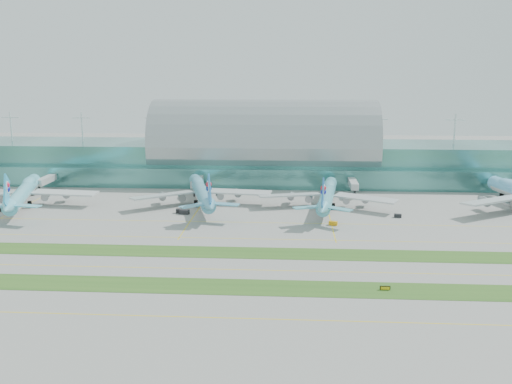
# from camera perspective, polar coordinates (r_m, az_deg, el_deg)

# --- Properties ---
(ground) EXTENTS (700.00, 700.00, 0.00)m
(ground) POSITION_cam_1_polar(r_m,az_deg,el_deg) (185.34, -1.06, -6.30)
(ground) COLOR gray
(ground) RESTS_ON ground
(terminal) EXTENTS (340.00, 69.10, 36.00)m
(terminal) POSITION_cam_1_polar(r_m,az_deg,el_deg) (307.59, 0.85, 3.84)
(terminal) COLOR #3D7A75
(terminal) RESTS_ON ground
(grass_strip_near) EXTENTS (420.00, 12.00, 0.08)m
(grass_strip_near) POSITION_cam_1_polar(r_m,az_deg,el_deg) (159.11, -1.87, -9.47)
(grass_strip_near) COLOR #2D591E
(grass_strip_near) RESTS_ON ground
(grass_strip_far) EXTENTS (420.00, 12.00, 0.08)m
(grass_strip_far) POSITION_cam_1_polar(r_m,az_deg,el_deg) (187.22, -1.01, -6.10)
(grass_strip_far) COLOR #2D591E
(grass_strip_far) RESTS_ON ground
(taxiline_a) EXTENTS (420.00, 0.35, 0.01)m
(taxiline_a) POSITION_cam_1_polar(r_m,az_deg,el_deg) (140.82, -2.65, -12.47)
(taxiline_a) COLOR yellow
(taxiline_a) RESTS_ON ground
(taxiline_b) EXTENTS (420.00, 0.35, 0.01)m
(taxiline_b) POSITION_cam_1_polar(r_m,az_deg,el_deg) (172.16, -1.43, -7.77)
(taxiline_b) COLOR yellow
(taxiline_b) RESTS_ON ground
(taxiline_c) EXTENTS (420.00, 0.35, 0.01)m
(taxiline_c) POSITION_cam_1_polar(r_m,az_deg,el_deg) (202.44, -0.65, -4.69)
(taxiline_c) COLOR yellow
(taxiline_c) RESTS_ON ground
(taxiline_d) EXTENTS (420.00, 0.35, 0.01)m
(taxiline_d) POSITION_cam_1_polar(r_m,az_deg,el_deg) (223.54, -0.24, -3.06)
(taxiline_d) COLOR yellow
(taxiline_d) RESTS_ON ground
(airliner_a) EXTENTS (62.55, 72.39, 20.31)m
(airliner_a) POSITION_cam_1_polar(r_m,az_deg,el_deg) (269.26, -22.25, 0.01)
(airliner_a) COLOR #63C4DA
(airliner_a) RESTS_ON ground
(airliner_b) EXTENTS (60.52, 69.93, 19.55)m
(airliner_b) POSITION_cam_1_polar(r_m,az_deg,el_deg) (253.29, -5.51, 0.10)
(airliner_b) COLOR #5AA9C7
(airliner_b) RESTS_ON ground
(airliner_c) EXTENTS (59.83, 68.35, 18.82)m
(airliner_c) POSITION_cam_1_polar(r_m,az_deg,el_deg) (248.99, 7.16, -0.20)
(airliner_c) COLOR #5DBACD
(airliner_c) RESTS_ON ground
(gse_c) EXTENTS (3.72, 2.61, 1.75)m
(gse_c) POSITION_cam_1_polar(r_m,az_deg,el_deg) (240.06, -7.59, -1.89)
(gse_c) COLOR black
(gse_c) RESTS_ON ground
(gse_d) EXTENTS (4.29, 2.89, 1.83)m
(gse_d) POSITION_cam_1_polar(r_m,az_deg,el_deg) (238.08, -7.18, -1.99)
(gse_d) COLOR black
(gse_d) RESTS_ON ground
(gse_e) EXTENTS (3.55, 2.31, 1.53)m
(gse_e) POSITION_cam_1_polar(r_m,az_deg,el_deg) (221.52, 7.72, -3.11)
(gse_e) COLOR orange
(gse_e) RESTS_ON ground
(gse_f) EXTENTS (3.19, 2.02, 1.45)m
(gse_f) POSITION_cam_1_polar(r_m,az_deg,el_deg) (237.91, 14.00, -2.31)
(gse_f) COLOR black
(gse_f) RESTS_ON ground
(taxiway_sign_east) EXTENTS (2.82, 0.37, 1.19)m
(taxiway_sign_east) POSITION_cam_1_polar(r_m,az_deg,el_deg) (160.67, 12.78, -9.35)
(taxiway_sign_east) COLOR black
(taxiway_sign_east) RESTS_ON ground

